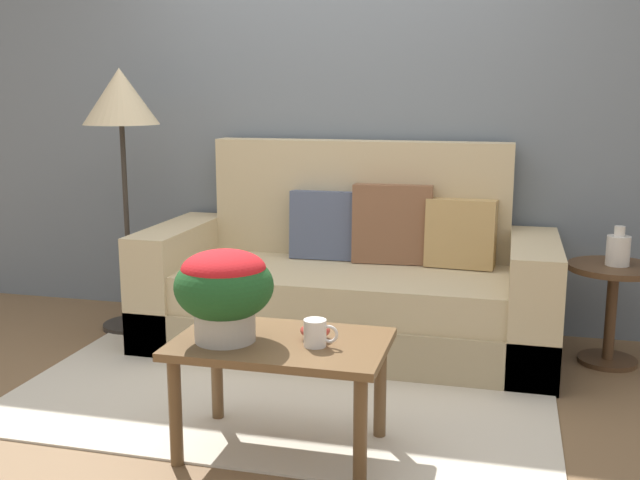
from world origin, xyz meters
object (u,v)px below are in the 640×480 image
at_px(coffee_mug, 316,333).
at_px(table_vase, 618,249).
at_px(coffee_table, 281,358).
at_px(couch, 351,285).
at_px(side_table, 612,296).
at_px(potted_plant, 224,286).
at_px(snack_bowl, 315,331).
at_px(floor_lamp, 121,112).

bearing_deg(coffee_mug, table_vase, 48.51).
bearing_deg(table_vase, coffee_table, -135.47).
relative_size(couch, table_vase, 10.98).
distance_m(side_table, potted_plant, 2.14).
bearing_deg(snack_bowl, side_table, 46.69).
relative_size(floor_lamp, coffee_mug, 11.50).
bearing_deg(floor_lamp, potted_plant, -49.60).
relative_size(coffee_table, potted_plant, 2.17).
distance_m(coffee_table, floor_lamp, 2.06).
bearing_deg(snack_bowl, coffee_mug, -73.20).
bearing_deg(potted_plant, coffee_mug, 3.46).
xyz_separation_m(coffee_table, side_table, (1.37, 1.36, -0.02)).
bearing_deg(side_table, snack_bowl, -133.31).
bearing_deg(coffee_mug, side_table, 48.78).
bearing_deg(snack_bowl, coffee_table, -162.34).
bearing_deg(floor_lamp, coffee_mug, -41.38).
distance_m(snack_bowl, table_vase, 1.82).
distance_m(coffee_table, potted_plant, 0.36).
xyz_separation_m(potted_plant, table_vase, (1.59, 1.41, -0.06)).
bearing_deg(floor_lamp, coffee_table, -43.61).
relative_size(side_table, table_vase, 2.59).
distance_m(couch, table_vase, 1.41).
bearing_deg(coffee_mug, potted_plant, -176.54).
relative_size(side_table, coffee_mug, 3.96).
xyz_separation_m(coffee_mug, table_vase, (1.23, 1.39, 0.10)).
relative_size(couch, side_table, 4.24).
bearing_deg(coffee_table, couch, 90.32).
height_order(floor_lamp, coffee_mug, floor_lamp).
bearing_deg(table_vase, coffee_mug, -131.49).
distance_m(floor_lamp, potted_plant, 1.86).
bearing_deg(couch, coffee_table, -89.68).
distance_m(couch, side_table, 1.38).
xyz_separation_m(couch, side_table, (1.38, 0.02, 0.03)).
relative_size(coffee_mug, table_vase, 0.65).
bearing_deg(table_vase, side_table, 170.82).
bearing_deg(coffee_table, side_table, 44.78).
xyz_separation_m(couch, snack_bowl, (0.13, -1.30, 0.16)).
height_order(floor_lamp, table_vase, floor_lamp).
distance_m(coffee_table, coffee_mug, 0.20).
bearing_deg(table_vase, snack_bowl, -133.58).
bearing_deg(potted_plant, coffee_table, 15.14).
relative_size(floor_lamp, snack_bowl, 13.16).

